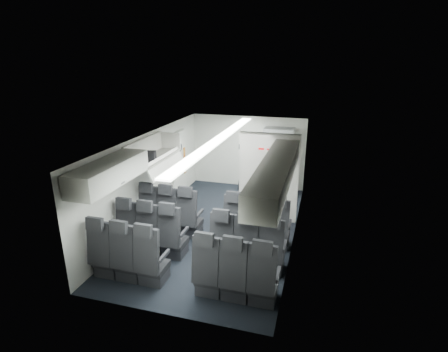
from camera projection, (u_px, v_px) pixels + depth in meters
The scene contains 14 objects.
cabin_shell at pixel (219, 183), 7.77m from camera, with size 3.41×6.01×2.16m.
seat_row_front at pixel (212, 222), 7.51m from camera, with size 3.33×0.56×1.24m.
seat_row_mid at pixel (198, 242), 6.69m from camera, with size 3.33×0.56×1.24m.
seat_row_rear at pixel (179, 268), 5.87m from camera, with size 3.33×0.56×1.24m.
overhead_bin_left_rear at pixel (109, 173), 6.07m from camera, with size 0.53×1.80×0.40m.
overhead_bin_left_front_open at pixel (153, 154), 7.72m from camera, with size 0.64×1.70×0.72m.
overhead_bin_right_rear at pixel (269, 188), 5.34m from camera, with size 0.53×1.80×0.40m.
overhead_bin_right_front at pixel (283, 158), 6.94m from camera, with size 0.53×1.70×0.40m.
bulkhead_partition at pixel (268, 177), 8.25m from camera, with size 1.40×0.15×2.13m.
galley_unit at pixel (278, 161), 10.05m from camera, with size 0.85×0.52×1.90m.
boarding_door at pixel (179, 165), 9.66m from camera, with size 0.12×1.27×1.86m.
flight_attendant at pixel (246, 174), 9.20m from camera, with size 0.63×0.41×1.72m, color black.
carry_on_bag at pixel (147, 157), 7.38m from camera, with size 0.36×0.25×0.22m, color black.
papers at pixel (253, 169), 9.05m from camera, with size 0.21×0.02×0.15m, color white.
Camera 1 is at (2.12, -7.00, 3.75)m, focal length 28.00 mm.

